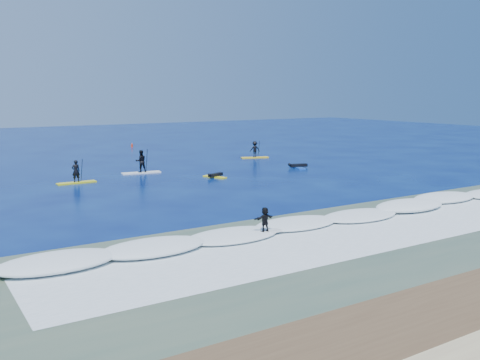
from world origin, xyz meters
TOP-DOWN VIEW (x-y plane):
  - ground at (0.00, 0.00)m, footprint 160.00×160.00m
  - shallow_water at (0.00, -14.00)m, footprint 90.00×13.00m
  - breaking_wave at (0.00, -10.00)m, footprint 40.00×6.00m
  - whitewater at (0.00, -13.00)m, footprint 34.00×5.00m
  - sup_paddler_left at (-8.92, 9.21)m, footprint 2.91×0.79m
  - sup_paddler_center at (-2.90, 11.34)m, footprint 3.32×1.25m
  - sup_paddler_right at (11.15, 15.08)m, footprint 2.95×1.62m
  - prone_paddler_near at (1.23, 6.04)m, footprint 1.62×2.14m
  - prone_paddler_far at (10.31, 6.88)m, footprint 1.84×2.40m
  - wave_surfer at (-5.56, -10.66)m, footprint 1.77×0.58m
  - marker_buoy at (4.34, 32.34)m, footprint 0.24×0.24m

SIDE VIEW (x-z plane):
  - ground at x=0.00m, z-range 0.00..0.00m
  - breaking_wave at x=0.00m, z-range -0.15..0.15m
  - whitewater at x=0.00m, z-range -0.01..0.01m
  - shallow_water at x=0.00m, z-range 0.00..0.01m
  - prone_paddler_near at x=1.23m, z-range -0.07..0.37m
  - prone_paddler_far at x=10.31m, z-range -0.08..0.41m
  - marker_buoy at x=4.34m, z-range -0.04..0.54m
  - sup_paddler_left at x=-8.92m, z-range -0.38..1.65m
  - wave_surfer at x=-5.56m, z-range 0.10..1.37m
  - sup_paddler_right at x=11.15m, z-range -0.22..1.79m
  - sup_paddler_center at x=-2.90m, z-range -0.29..1.99m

